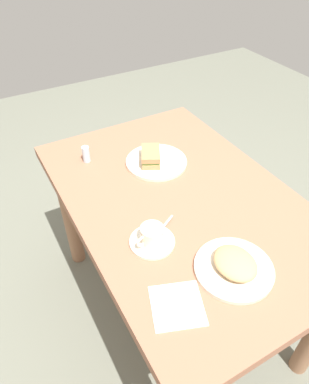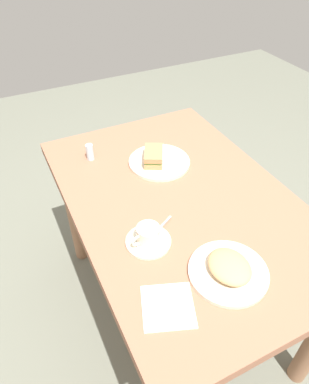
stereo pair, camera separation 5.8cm
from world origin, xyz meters
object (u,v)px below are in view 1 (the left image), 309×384
Objects in this scene: sandwich_plate at (156,162)px; napkin at (177,305)px; dining_table at (180,220)px; spoon at (163,227)px; sandwich_front at (150,157)px; coffee_cup at (152,234)px; salt_shaker at (86,154)px; coffee_saucer at (152,242)px; side_plate at (234,269)px.

napkin is (0.64, -0.29, -0.01)m from sandwich_plate.
spoon reaches higher than dining_table.
sandwich_front is 0.46m from coffee_cup.
napkin is at bearing -2.20° from salt_shaker.
coffee_cup reaches higher than coffee_saucer.
sandwich_front is 2.04× the size of salt_shaker.
coffee_saucer is 0.08m from spoon.
salt_shaker is (-0.16, -0.23, -0.00)m from sandwich_front.
dining_table is at bearing 146.07° from napkin.
salt_shaker is at bearing -124.09° from sandwich_front.
dining_table is at bearing 30.17° from salt_shaker.
sandwich_front reaches higher than coffee_saucer.
sandwich_plate is 0.71m from napkin.
dining_table is at bearing 173.37° from side_plate.
coffee_cup reaches higher than sandwich_plate.
side_plate is 0.81m from salt_shaker.
salt_shaker is at bearing -177.71° from coffee_saucer.
sandwich_plate is 1.72× the size of coffee_saucer.
spoon is at bearing -25.91° from sandwich_plate.
napkin is at bearing -12.20° from coffee_saucer.
coffee_cup reaches higher than dining_table.
coffee_cup is (0.40, -0.24, 0.04)m from sandwich_plate.
sandwich_plate is 2.51× the size of coffee_cup.
salt_shaker reaches higher than napkin.
dining_table is at bearing -5.91° from sandwich_plate.
napkin is (0.25, -0.05, -0.00)m from coffee_saucer.
dining_table is at bearing 125.11° from coffee_cup.
sandwich_plate is at bearing 154.09° from spoon.
coffee_cup is (0.40, -0.21, 0.00)m from sandwich_front.
sandwich_plate is at bearing 78.21° from sandwich_front.
sandwich_plate and side_plate have the same top height.
spoon is (-0.04, 0.07, 0.01)m from coffee_saucer.
dining_table is 0.40m from side_plate.
coffee_cup is at bearing 168.16° from napkin.
dining_table is 0.30m from coffee_saucer.
dining_table is 13.85× the size of spoon.
sandwich_front is 0.46m from coffee_saucer.
coffee_saucer reaches higher than dining_table.
dining_table is 11.83× the size of coffee_cup.
spoon is 0.36× the size of side_plate.
sandwich_front is 0.39m from spoon.
sandwich_plate is at bearing 58.04° from salt_shaker.
salt_shaker is (-0.56, -0.02, 0.03)m from coffee_saucer.
coffee_saucer is at bearing -27.61° from sandwich_front.
sandwich_front is 0.96× the size of coffee_saucer.
sandwich_front is 0.60× the size of side_plate.
napkin is 2.02× the size of salt_shaker.
sandwich_plate reaches higher than dining_table.
coffee_saucer reaches higher than napkin.
salt_shaker is (-0.56, -0.02, -0.01)m from coffee_cup.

